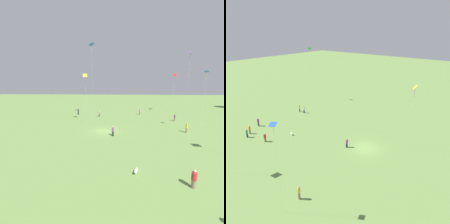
% 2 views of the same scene
% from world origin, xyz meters
% --- Properties ---
extents(ground_plane, '(240.00, 240.00, 0.00)m').
position_xyz_m(ground_plane, '(0.00, 0.00, 0.00)').
color(ground_plane, '#6B8E47').
extents(person_0, '(0.60, 0.60, 1.70)m').
position_xyz_m(person_0, '(15.67, 9.64, 0.83)').
color(person_0, '#847056').
rests_on(person_0, ground_plane).
extents(person_1, '(0.53, 0.53, 1.73)m').
position_xyz_m(person_1, '(2.64, 1.88, 0.86)').
color(person_1, '#232328').
rests_on(person_1, ground_plane).
extents(person_2, '(0.47, 0.47, 1.72)m').
position_xyz_m(person_2, '(-17.55, 8.83, 0.84)').
color(person_2, '#847056').
rests_on(person_2, ground_plane).
extents(person_3, '(0.38, 0.38, 1.90)m').
position_xyz_m(person_3, '(-0.15, 15.52, 0.96)').
color(person_3, '#847056').
rests_on(person_3, ground_plane).
extents(person_5, '(0.58, 0.58, 1.79)m').
position_xyz_m(person_5, '(-16.80, -10.02, 0.88)').
color(person_5, '#232328').
rests_on(person_5, ground_plane).
extents(person_9, '(0.62, 0.62, 1.81)m').
position_xyz_m(person_9, '(-9.57, 16.52, 0.89)').
color(person_9, '#847056').
rests_on(person_9, ground_plane).
extents(person_10, '(0.41, 0.41, 1.81)m').
position_xyz_m(person_10, '(-13.74, -3.00, 0.90)').
color(person_10, '#4C4C51').
rests_on(person_10, ground_plane).
extents(kite_0, '(1.34, 1.38, 18.49)m').
position_xyz_m(kite_0, '(-18.74, 22.77, 17.70)').
color(kite_0, purple).
rests_on(kite_0, ground_plane).
extents(kite_1, '(0.90, 1.06, 11.30)m').
position_xyz_m(kite_1, '(-5.72, -4.83, 10.49)').
color(kite_1, yellow).
rests_on(kite_1, ground_plane).
extents(kite_3, '(0.95, 1.11, 12.25)m').
position_xyz_m(kite_3, '(-19.29, 18.96, 11.40)').
color(kite_3, red).
rests_on(kite_3, ground_plane).
extents(kite_5, '(0.95, 0.94, 11.27)m').
position_xyz_m(kite_5, '(-0.34, 18.13, 10.49)').
color(kite_5, blue).
rests_on(kite_5, ground_plane).
extents(kite_7, '(1.65, 1.61, 19.35)m').
position_xyz_m(kite_7, '(-12.34, -4.51, 18.47)').
color(kite_7, blue).
rests_on(kite_7, ground_plane).
extents(dog_0, '(0.78, 0.45, 0.49)m').
position_xyz_m(dog_0, '(13.90, 4.88, 0.32)').
color(dog_0, silver).
rests_on(dog_0, ground_plane).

